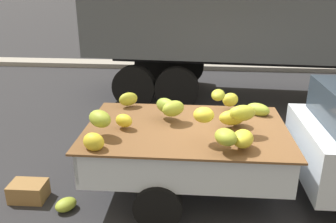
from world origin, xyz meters
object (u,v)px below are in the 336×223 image
semi_trailer (327,2)px  produce_crate (29,191)px  fallen_banana_bunch_near_tailgate (66,205)px  pickup_truck (327,144)px

semi_trailer → produce_crate: 7.83m
fallen_banana_bunch_near_tailgate → produce_crate: bearing=162.5°
produce_crate → fallen_banana_bunch_near_tailgate: bearing=-17.5°
semi_trailer → fallen_banana_bunch_near_tailgate: (-4.89, -5.20, -2.46)m
pickup_truck → produce_crate: size_ratio=9.87×
pickup_truck → fallen_banana_bunch_near_tailgate: 3.81m
pickup_truck → fallen_banana_bunch_near_tailgate: pickup_truck is taller
fallen_banana_bunch_near_tailgate → pickup_truck: bearing=9.9°
pickup_truck → produce_crate: bearing=-174.9°
pickup_truck → semi_trailer: (1.22, 4.56, 1.65)m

